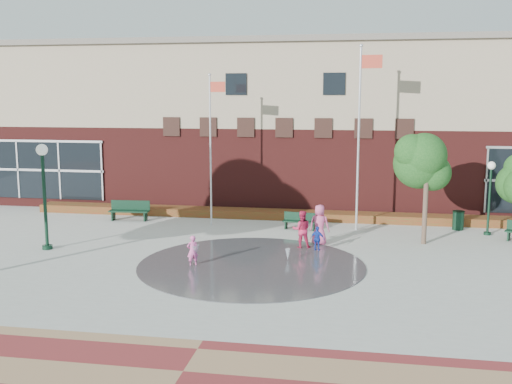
% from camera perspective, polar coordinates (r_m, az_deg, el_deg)
% --- Properties ---
extents(ground, '(120.00, 120.00, 0.00)m').
position_cam_1_polar(ground, '(19.50, -2.03, -9.44)').
color(ground, '#666056').
rests_on(ground, ground).
extents(plaza_concrete, '(46.00, 18.00, 0.01)m').
position_cam_1_polar(plaza_concrete, '(23.25, 0.00, -6.33)').
color(plaza_concrete, '#A8A8A0').
rests_on(plaza_concrete, ground).
extents(splash_pad, '(8.40, 8.40, 0.01)m').
position_cam_1_polar(splash_pad, '(22.30, -0.44, -7.01)').
color(splash_pad, '#383A3D').
rests_on(splash_pad, ground).
extents(library_building, '(44.40, 10.40, 9.20)m').
position_cam_1_polar(library_building, '(35.79, 3.70, 6.64)').
color(library_building, '#551C1A').
rests_on(library_building, ground).
extents(flower_bed, '(26.00, 1.20, 0.40)m').
position_cam_1_polar(flower_bed, '(30.56, 2.43, -2.57)').
color(flower_bed, maroon).
rests_on(flower_bed, ground).
extents(flagpole_left, '(0.84, 0.24, 7.25)m').
position_cam_1_polar(flagpole_left, '(28.50, -4.29, 4.76)').
color(flagpole_left, silver).
rests_on(flagpole_left, ground).
extents(flagpole_right, '(1.04, 0.24, 8.49)m').
position_cam_1_polar(flagpole_right, '(27.76, 9.88, 6.00)').
color(flagpole_right, silver).
rests_on(flagpole_right, ground).
extents(lamp_left, '(0.46, 0.46, 4.31)m').
position_cam_1_polar(lamp_left, '(25.48, -19.55, 0.66)').
color(lamp_left, black).
rests_on(lamp_left, ground).
extents(lamp_right, '(0.35, 0.35, 3.34)m').
position_cam_1_polar(lamp_right, '(28.57, 21.39, 0.20)').
color(lamp_right, black).
rests_on(lamp_right, ground).
extents(bench_left, '(2.02, 0.70, 1.00)m').
position_cam_1_polar(bench_left, '(30.69, -11.95, -2.10)').
color(bench_left, black).
rests_on(bench_left, ground).
extents(bench_mid, '(1.64, 0.64, 0.80)m').
position_cam_1_polar(bench_mid, '(28.09, 4.21, -3.09)').
color(bench_mid, black).
rests_on(bench_mid, ground).
extents(trash_can, '(0.55, 0.55, 0.91)m').
position_cam_1_polar(trash_can, '(29.46, 18.70, -2.58)').
color(trash_can, black).
rests_on(trash_can, ground).
extents(tree_mid, '(2.87, 2.87, 4.84)m').
position_cam_1_polar(tree_mid, '(25.80, 16.00, 2.84)').
color(tree_mid, '#49362A').
rests_on(tree_mid, ground).
extents(water_jet_a, '(0.37, 0.37, 0.73)m').
position_cam_1_polar(water_jet_a, '(22.46, -5.89, -6.95)').
color(water_jet_a, white).
rests_on(water_jet_a, ground).
extents(water_jet_b, '(0.20, 0.20, 0.45)m').
position_cam_1_polar(water_jet_b, '(22.90, 3.04, -6.59)').
color(water_jet_b, white).
rests_on(water_jet_b, ground).
extents(child_splash, '(0.50, 0.46, 1.15)m').
position_cam_1_polar(child_splash, '(22.21, -6.06, -5.59)').
color(child_splash, '#EA5BA7').
rests_on(child_splash, ground).
extents(adult_red, '(0.85, 0.72, 1.57)m').
position_cam_1_polar(adult_red, '(24.67, 4.37, -3.58)').
color(adult_red, '#C8244D').
rests_on(adult_red, ground).
extents(adult_pink, '(0.92, 0.68, 1.71)m').
position_cam_1_polar(adult_pink, '(25.28, 6.06, -3.12)').
color(adult_pink, '#D55184').
rests_on(adult_pink, ground).
extents(child_blue, '(0.64, 0.39, 1.02)m').
position_cam_1_polar(child_blue, '(24.30, 5.88, -4.46)').
color(child_blue, '#1738B3').
rests_on(child_blue, ground).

